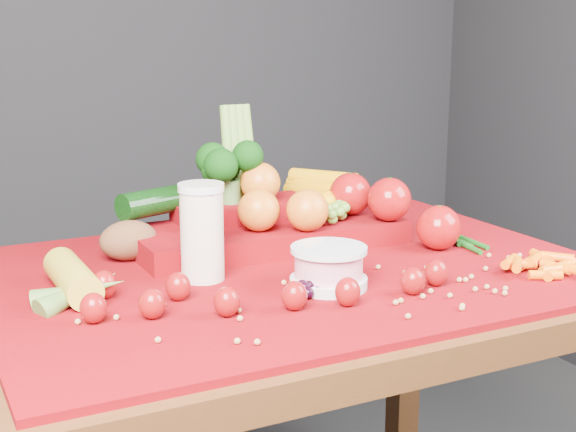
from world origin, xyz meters
name	(u,v)px	position (x,y,z in m)	size (l,w,h in m)	color
table	(293,324)	(0.00, 0.00, 0.66)	(1.10, 0.80, 0.75)	#3C240D
red_cloth	(293,270)	(0.00, 0.00, 0.76)	(1.05, 0.75, 0.01)	#6F030A
milk_glass	(202,228)	(-0.17, 0.00, 0.85)	(0.08, 0.08, 0.16)	beige
yogurt_bowl	(329,266)	(0.00, -0.13, 0.80)	(0.13, 0.13, 0.07)	silver
strawberry_scatter	(246,287)	(-0.15, -0.14, 0.79)	(0.58, 0.28, 0.05)	maroon
dark_grape_cluster	(308,287)	(-0.05, -0.15, 0.78)	(0.06, 0.05, 0.03)	black
soybean_scatter	(352,297)	(0.00, -0.20, 0.77)	(0.84, 0.24, 0.01)	#AF824B
corn_ear	(77,287)	(-0.38, -0.01, 0.78)	(0.18, 0.23, 0.06)	gold
potato	(129,240)	(-0.25, 0.17, 0.80)	(0.11, 0.08, 0.07)	#55321D
baby_carrot_pile	(545,266)	(0.36, -0.23, 0.78)	(0.17, 0.17, 0.03)	orange
green_bean_pile	(462,241)	(0.37, -0.01, 0.77)	(0.14, 0.12, 0.01)	#125113
produce_mound	(282,213)	(0.05, 0.15, 0.82)	(0.60, 0.37, 0.27)	#6F030A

